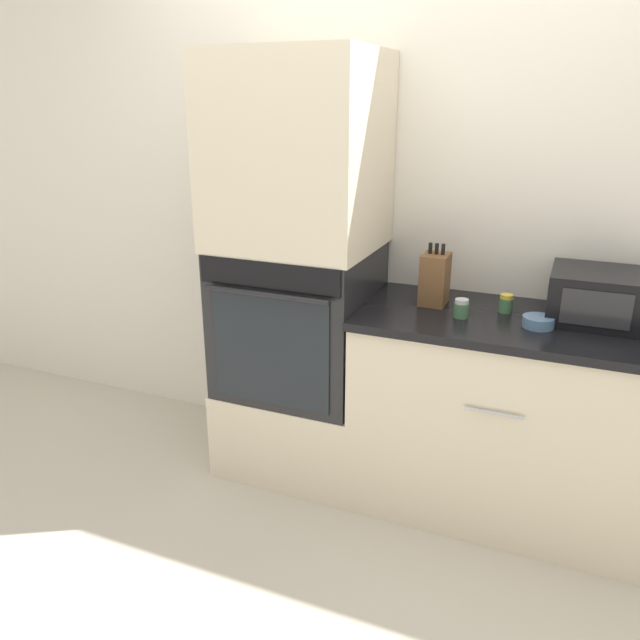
{
  "coord_description": "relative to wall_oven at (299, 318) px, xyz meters",
  "views": [
    {
      "loc": [
        0.8,
        -2.16,
        1.72
      ],
      "look_at": [
        -0.2,
        0.21,
        0.79
      ],
      "focal_mm": 35.0,
      "sensor_mm": 36.0,
      "label": 1
    }
  ],
  "objects": [
    {
      "name": "ground_plane",
      "position": [
        0.34,
        -0.3,
        -0.75
      ],
      "size": [
        12.0,
        12.0,
        0.0
      ],
      "primitive_type": "plane",
      "color": "beige"
    },
    {
      "name": "wall_back",
      "position": [
        0.34,
        0.33,
        0.5
      ],
      "size": [
        8.0,
        0.05,
        2.5
      ],
      "color": "silver",
      "rests_on": "ground_plane"
    },
    {
      "name": "oven_cabinet_base",
      "position": [
        -0.0,
        0.0,
        -0.55
      ],
      "size": [
        0.68,
        0.6,
        0.41
      ],
      "color": "beige",
      "rests_on": "ground_plane"
    },
    {
      "name": "wall_oven",
      "position": [
        0.0,
        0.0,
        0.0
      ],
      "size": [
        0.66,
        0.64,
        0.68
      ],
      "color": "black",
      "rests_on": "oven_cabinet_base"
    },
    {
      "name": "oven_cabinet_upper",
      "position": [
        -0.0,
        0.0,
        0.74
      ],
      "size": [
        0.68,
        0.6,
        0.81
      ],
      "color": "beige",
      "rests_on": "wall_oven"
    },
    {
      "name": "counter_unit",
      "position": [
        0.93,
        0.0,
        -0.31
      ],
      "size": [
        1.21,
        0.63,
        0.88
      ],
      "color": "beige",
      "rests_on": "ground_plane"
    },
    {
      "name": "microwave",
      "position": [
        1.26,
        0.1,
        0.23
      ],
      "size": [
        0.39,
        0.34,
        0.2
      ],
      "color": "black",
      "rests_on": "counter_unit"
    },
    {
      "name": "knife_block",
      "position": [
        0.6,
        0.07,
        0.24
      ],
      "size": [
        0.11,
        0.14,
        0.26
      ],
      "color": "brown",
      "rests_on": "counter_unit"
    },
    {
      "name": "bowl",
      "position": [
        1.04,
        -0.06,
        0.15
      ],
      "size": [
        0.12,
        0.12,
        0.04
      ],
      "color": "#517599",
      "rests_on": "counter_unit"
    },
    {
      "name": "condiment_jar_near",
      "position": [
        0.74,
        -0.06,
        0.17
      ],
      "size": [
        0.06,
        0.06,
        0.08
      ],
      "color": "#427047",
      "rests_on": "counter_unit"
    },
    {
      "name": "condiment_jar_mid",
      "position": [
        0.6,
        0.21,
        0.18
      ],
      "size": [
        0.06,
        0.06,
        0.1
      ],
      "color": "silver",
      "rests_on": "counter_unit"
    },
    {
      "name": "condiment_jar_far",
      "position": [
        0.9,
        0.07,
        0.17
      ],
      "size": [
        0.06,
        0.06,
        0.08
      ],
      "color": "#427047",
      "rests_on": "counter_unit"
    }
  ]
}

